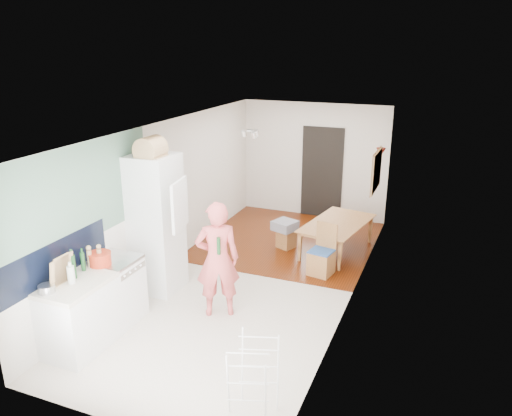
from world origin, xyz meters
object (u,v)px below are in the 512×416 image
Objects in this scene: dining_chair at (322,250)px; stool at (286,239)px; drying_rack at (254,378)px; dining_table at (338,240)px; person at (217,249)px.

dining_chair is 2.36× the size of stool.
dining_chair is at bearing -43.93° from stool.
drying_rack is (0.19, -3.44, -0.02)m from dining_chair.
dining_chair is 3.45m from drying_rack.
drying_rack is at bearing -168.03° from dining_table.
dining_chair reaches higher than dining_table.
dining_table is at bearing 9.51° from stool.
dining_table is 0.97m from stool.
stool is at bearing 85.80° from drying_rack.
dining_chair reaches higher than stool.
dining_table is at bearing -140.27° from person.
person is 2.12m from dining_chair.
drying_rack is (1.22, -1.68, -0.58)m from person.
dining_chair reaches higher than drying_rack.
drying_rack is (1.09, -4.31, 0.23)m from stool.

